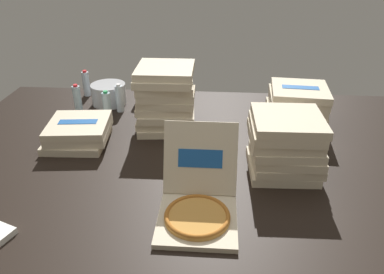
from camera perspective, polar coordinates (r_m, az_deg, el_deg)
name	(u,v)px	position (r m, az deg, el deg)	size (l,w,h in m)	color
ground_plane	(186,167)	(2.20, -0.93, -4.65)	(3.20, 2.40, 0.02)	black
open_pizza_box	(198,199)	(1.81, 0.95, -9.53)	(0.37, 0.52, 0.38)	beige
pizza_stack_right_far	(79,132)	(2.52, -16.98, 0.71)	(0.42, 0.41, 0.15)	beige
pizza_stack_right_mid	(297,107)	(2.69, 15.74, 4.42)	(0.42, 0.41, 0.29)	beige
pizza_stack_left_near	(285,144)	(2.14, 14.04, -1.02)	(0.41, 0.39, 0.34)	beige
pizza_stack_right_near	(166,98)	(2.57, -4.07, 6.05)	(0.42, 0.43, 0.44)	beige
ice_bucket	(109,94)	(3.06, -12.62, 6.44)	(0.27, 0.27, 0.16)	#B7BABF
water_bottle_0	(120,98)	(2.90, -11.03, 5.82)	(0.06, 0.06, 0.22)	white
water_bottle_1	(107,106)	(2.79, -12.89, 4.69)	(0.06, 0.06, 0.22)	silver
water_bottle_2	(77,99)	(2.97, -17.15, 5.60)	(0.06, 0.06, 0.22)	silver
water_bottle_3	(140,88)	(3.07, -8.04, 7.38)	(0.06, 0.06, 0.22)	silver
water_bottle_4	(86,84)	(3.27, -15.89, 7.87)	(0.06, 0.06, 0.22)	silver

